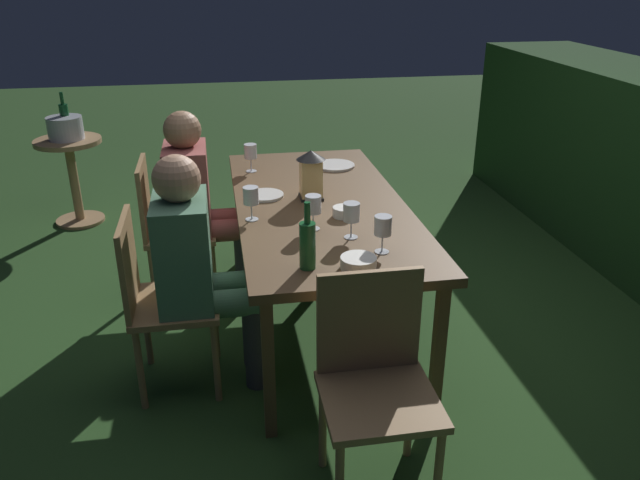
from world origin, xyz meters
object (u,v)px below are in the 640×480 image
at_px(wine_glass_b, 251,197).
at_px(plate_b, 265,195).
at_px(person_in_rust, 200,198).
at_px(wine_glass_a, 351,214).
at_px(wine_glass_e, 313,206).
at_px(chair_head_far, 375,377).
at_px(chair_side_left_a, 168,225).
at_px(ice_bucket, 65,126).
at_px(green_bottle_on_table, 308,244).
at_px(plate_a, 335,165).
at_px(side_table, 72,168).
at_px(wine_glass_d, 383,227).
at_px(dining_table, 320,211).
at_px(bowl_bread, 344,211).
at_px(wine_glass_c, 251,153).
at_px(chair_side_left_b, 159,295).
at_px(person_in_green, 199,263).
at_px(lantern_centerpiece, 311,172).
at_px(bowl_olives, 358,262).

height_order(wine_glass_b, plate_b, wine_glass_b).
xyz_separation_m(person_in_rust, wine_glass_a, (0.92, 0.70, 0.21)).
bearing_deg(wine_glass_e, plate_b, -159.32).
height_order(chair_head_far, wine_glass_b, wine_glass_b).
distance_m(chair_side_left_a, ice_bucket, 1.63).
height_order(green_bottle_on_table, wine_glass_e, green_bottle_on_table).
bearing_deg(wine_glass_e, plate_a, 163.10).
bearing_deg(plate_a, wine_glass_e, -16.90).
bearing_deg(side_table, wine_glass_d, 35.74).
height_order(dining_table, bowl_bread, bowl_bread).
xyz_separation_m(green_bottle_on_table, wine_glass_c, (-1.35, -0.14, 0.01)).
relative_size(chair_side_left_b, person_in_green, 0.76).
bearing_deg(wine_glass_e, side_table, -144.89).
xyz_separation_m(chair_side_left_b, ice_bucket, (-2.26, -0.80, 0.28)).
xyz_separation_m(person_in_green, green_bottle_on_table, (0.33, 0.45, 0.21)).
height_order(wine_glass_b, ice_bucket, ice_bucket).
bearing_deg(person_in_rust, green_bottle_on_table, 20.90).
distance_m(dining_table, chair_head_far, 1.22).
xyz_separation_m(lantern_centerpiece, plate_a, (-0.54, 0.23, -0.14)).
bearing_deg(wine_glass_b, person_in_rust, -156.92).
height_order(plate_a, ice_bucket, ice_bucket).
relative_size(wine_glass_e, bowl_olives, 1.12).
bearing_deg(plate_b, chair_side_left_b, -44.37).
bearing_deg(side_table, dining_table, 41.73).
xyz_separation_m(chair_side_left_a, wine_glass_e, (0.79, 0.74, 0.37)).
xyz_separation_m(chair_side_left_a, wine_glass_b, (0.62, 0.46, 0.37)).
height_order(chair_side_left_a, ice_bucket, ice_bucket).
bearing_deg(person_in_rust, dining_table, 55.85).
bearing_deg(plate_b, wine_glass_d, 28.97).
height_order(person_in_green, person_in_rust, same).
bearing_deg(person_in_green, ice_bucket, -156.31).
distance_m(chair_side_left_a, bowl_bread, 1.16).
xyz_separation_m(wine_glass_a, bowl_olives, (0.32, -0.04, -0.09)).
bearing_deg(wine_glass_d, dining_table, -166.31).
xyz_separation_m(chair_head_far, lantern_centerpiece, (-1.27, -0.04, 0.40)).
relative_size(wine_glass_a, wine_glass_d, 1.00).
distance_m(chair_head_far, side_table, 3.44).
bearing_deg(chair_side_left_a, plate_b, 61.69).
relative_size(wine_glass_b, wine_glass_c, 1.00).
height_order(chair_head_far, plate_a, chair_head_far).
distance_m(green_bottle_on_table, bowl_bread, 0.60).
bearing_deg(ice_bucket, side_table, 0.00).
xyz_separation_m(green_bottle_on_table, wine_glass_d, (-0.10, 0.34, 0.01)).
distance_m(person_in_green, green_bottle_on_table, 0.60).
height_order(wine_glass_c, bowl_olives, wine_glass_c).
bearing_deg(plate_b, wine_glass_c, -174.76).
relative_size(wine_glass_a, ice_bucket, 0.49).
distance_m(person_in_green, wine_glass_d, 0.86).
bearing_deg(wine_glass_d, plate_b, -151.03).
height_order(lantern_centerpiece, side_table, lantern_centerpiece).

